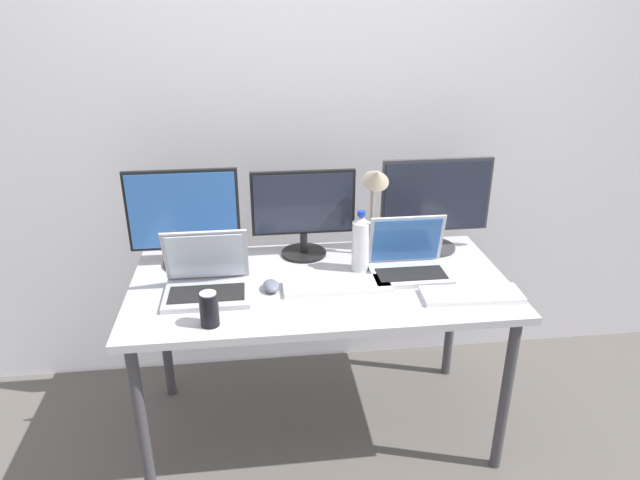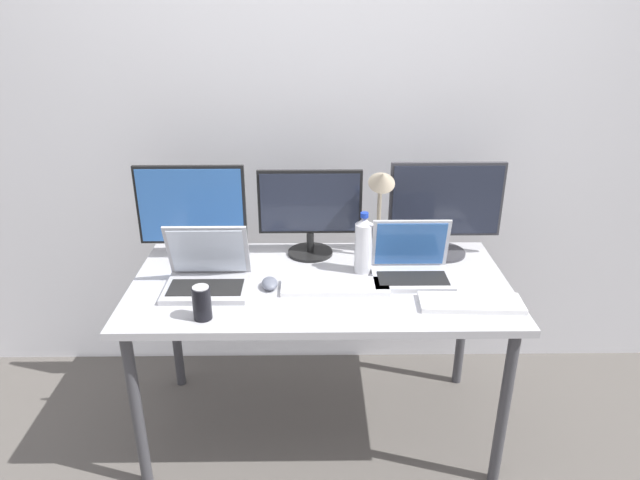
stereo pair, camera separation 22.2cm
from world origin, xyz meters
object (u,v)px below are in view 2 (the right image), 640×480
object	(u,v)px
keyboard_aux	(471,303)
mouse_by_keyboard	(270,283)
water_bottle	(363,245)
monitor_left	(192,212)
desk_lamp	(381,197)
monitor_right	(446,207)
soda_can_near_keyboard	(202,303)
laptop_secondary	(411,265)
work_desk	(320,295)
laptop_silver	(207,273)
keyboard_main	(335,287)
monitor_center	(310,210)

from	to	relation	value
keyboard_aux	mouse_by_keyboard	world-z (taller)	mouse_by_keyboard
keyboard_aux	water_bottle	size ratio (longest dim) A/B	1.45
keyboard_aux	monitor_left	bearing A→B (deg)	161.73
water_bottle	keyboard_aux	bearing A→B (deg)	-37.23
desk_lamp	monitor_right	bearing A→B (deg)	13.85
mouse_by_keyboard	soda_can_near_keyboard	world-z (taller)	soda_can_near_keyboard
laptop_secondary	monitor_left	bearing A→B (deg)	167.74
work_desk	keyboard_aux	distance (m)	0.60
laptop_silver	water_bottle	xyz separation A→B (m)	(0.62, 0.13, 0.06)
desk_lamp	keyboard_main	bearing A→B (deg)	-127.71
laptop_silver	keyboard_main	xyz separation A→B (m)	(0.50, -0.03, -0.05)
keyboard_main	soda_can_near_keyboard	xyz separation A→B (m)	(-0.48, -0.21, 0.05)
laptop_silver	keyboard_main	bearing A→B (deg)	-3.15
monitor_center	laptop_silver	distance (m)	0.53
keyboard_main	monitor_left	bearing A→B (deg)	153.66
monitor_center	laptop_secondary	size ratio (longest dim) A/B	1.42
monitor_center	desk_lamp	xyz separation A→B (m)	(0.29, -0.08, 0.08)
monitor_left	monitor_center	distance (m)	0.50
mouse_by_keyboard	water_bottle	xyz separation A→B (m)	(0.38, 0.14, 0.10)
keyboard_aux	laptop_secondary	bearing A→B (deg)	132.31
work_desk	laptop_silver	xyz separation A→B (m)	(-0.44, -0.04, 0.12)
water_bottle	soda_can_near_keyboard	distance (m)	0.70
monitor_center	water_bottle	xyz separation A→B (m)	(0.22, -0.18, -0.09)
mouse_by_keyboard	soda_can_near_keyboard	distance (m)	0.32
work_desk	water_bottle	xyz separation A→B (m)	(0.18, 0.09, 0.19)
mouse_by_keyboard	water_bottle	distance (m)	0.41
keyboard_main	desk_lamp	size ratio (longest dim) A/B	0.97
monitor_right	keyboard_main	size ratio (longest dim) A/B	1.16
work_desk	mouse_by_keyboard	xyz separation A→B (m)	(-0.20, -0.05, 0.09)
keyboard_aux	keyboard_main	bearing A→B (deg)	168.07
keyboard_main	soda_can_near_keyboard	bearing A→B (deg)	-156.31
monitor_right	work_desk	bearing A→B (deg)	-154.73
laptop_silver	monitor_left	bearing A→B (deg)	110.16
keyboard_main	water_bottle	xyz separation A→B (m)	(0.12, 0.15, 0.11)
monitor_left	keyboard_aux	size ratio (longest dim) A/B	1.21
work_desk	mouse_by_keyboard	distance (m)	0.22
monitor_right	laptop_silver	size ratio (longest dim) A/B	1.51
mouse_by_keyboard	desk_lamp	size ratio (longest dim) A/B	0.22
monitor_center	keyboard_aux	bearing A→B (deg)	-37.80
laptop_silver	laptop_secondary	distance (m)	0.81
monitor_left	monitor_center	world-z (taller)	monitor_left
monitor_left	monitor_center	size ratio (longest dim) A/B	1.03
monitor_left	soda_can_near_keyboard	bearing A→B (deg)	-76.62
monitor_left	mouse_by_keyboard	size ratio (longest dim) A/B	4.84
keyboard_main	monitor_center	bearing A→B (deg)	106.31
laptop_silver	water_bottle	bearing A→B (deg)	11.58
keyboard_aux	soda_can_near_keyboard	world-z (taller)	soda_can_near_keyboard
laptop_silver	desk_lamp	bearing A→B (deg)	17.97
keyboard_main	soda_can_near_keyboard	distance (m)	0.52
laptop_secondary	keyboard_main	xyz separation A→B (m)	(-0.31, -0.10, -0.05)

